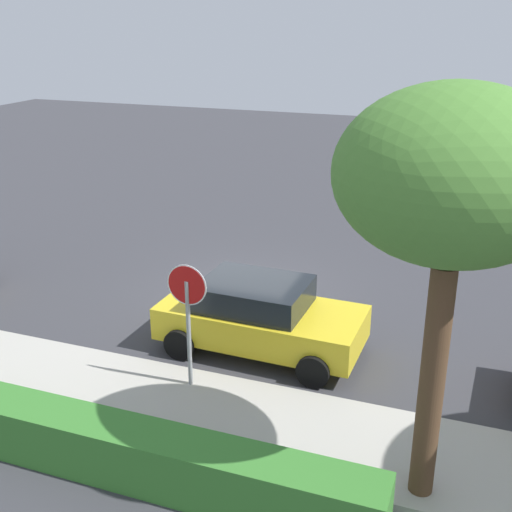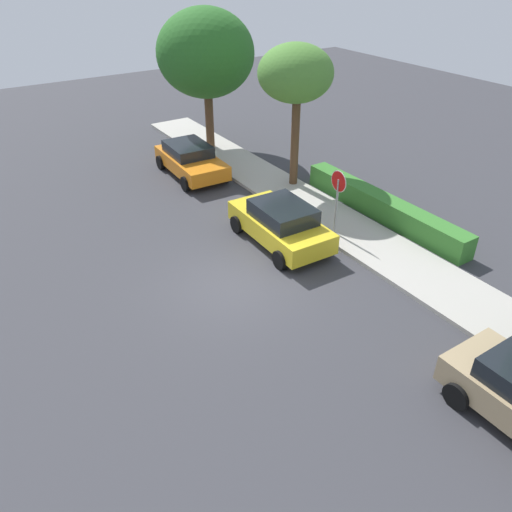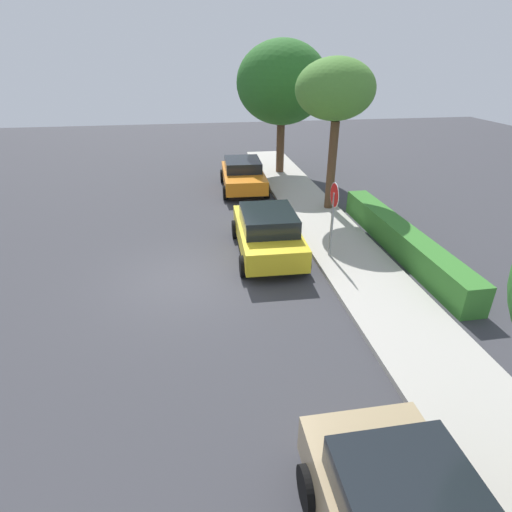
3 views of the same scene
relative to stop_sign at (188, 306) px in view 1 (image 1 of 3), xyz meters
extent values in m
plane|color=#38383D|center=(0.59, -4.56, -1.71)|extent=(60.00, 60.00, 0.00)
cube|color=#B2ADA3|center=(0.59, 0.67, -1.64)|extent=(32.00, 2.34, 0.14)
cylinder|color=gray|center=(0.00, 0.00, -0.62)|extent=(0.08, 0.08, 2.19)
cylinder|color=white|center=(0.00, 0.00, 0.41)|extent=(0.76, 0.03, 0.76)
cylinder|color=red|center=(0.00, 0.00, 0.41)|extent=(0.71, 0.04, 0.71)
cube|color=yellow|center=(-0.71, -1.88, -1.07)|extent=(4.16, 1.96, 0.67)
cube|color=black|center=(-0.56, -1.88, -0.47)|extent=(2.15, 1.68, 0.54)
cylinder|color=black|center=(0.71, -0.99, -1.39)|extent=(0.65, 0.24, 0.64)
cylinder|color=black|center=(0.66, -2.84, -1.39)|extent=(0.65, 0.24, 0.64)
cylinder|color=black|center=(-2.08, -0.92, -1.39)|extent=(0.65, 0.24, 0.64)
cylinder|color=black|center=(-2.13, -2.77, -1.39)|extent=(0.65, 0.24, 0.64)
cylinder|color=#513823|center=(-4.31, 1.40, 0.08)|extent=(0.34, 0.34, 3.58)
ellipsoid|color=#4C8433|center=(-4.28, 1.26, 3.01)|extent=(2.94, 2.94, 2.22)
cube|color=#387A2D|center=(-0.13, 2.47, -1.27)|extent=(7.79, 0.76, 0.89)
camera|label=1|loc=(-4.66, 9.17, 4.83)|focal=45.00mm
camera|label=2|loc=(11.52, -10.85, 7.24)|focal=35.00mm
camera|label=3|loc=(10.87, -4.12, 4.13)|focal=28.00mm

